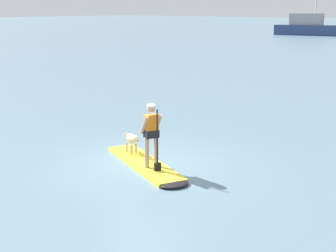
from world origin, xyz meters
TOP-DOWN VIEW (x-y plane):
  - ground_plane at (0.00, 0.00)m, footprint 400.00×400.00m
  - paddleboard at (0.21, -0.09)m, footprint 3.74×2.22m
  - person_paddler at (0.45, -0.20)m, footprint 0.68×0.60m
  - dog at (-0.79, 0.35)m, footprint 0.96×0.48m
  - moored_boat_port at (-23.39, 63.67)m, footprint 11.22×4.68m

SIDE VIEW (x-z plane):
  - ground_plane at x=0.00m, z-range 0.00..0.00m
  - paddleboard at x=0.21m, z-range 0.00..0.10m
  - dog at x=-0.79m, z-range 0.21..0.80m
  - person_paddler at x=0.45m, z-range 0.23..1.90m
  - moored_boat_port at x=-23.39m, z-range -3.44..5.97m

